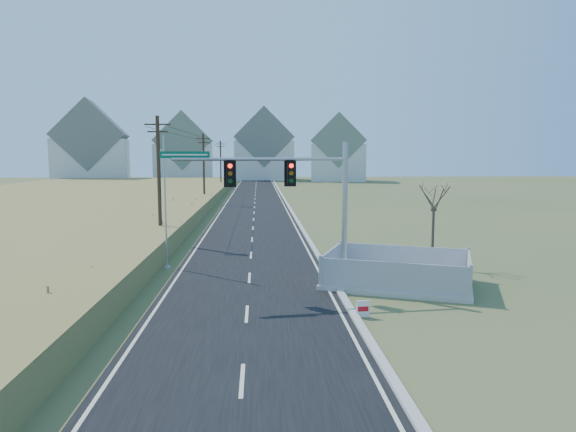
{
  "coord_description": "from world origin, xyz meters",
  "views": [
    {
      "loc": [
        0.49,
        -21.61,
        6.24
      ],
      "look_at": [
        1.88,
        2.44,
        3.4
      ],
      "focal_mm": 32.0,
      "sensor_mm": 36.0,
      "label": 1
    }
  ],
  "objects_px": {
    "open_sign": "(363,309)",
    "bare_tree": "(434,196)",
    "traffic_signal_mast": "(306,199)",
    "fence_enclosure": "(397,279)",
    "flagpole": "(166,216)"
  },
  "relations": [
    {
      "from": "traffic_signal_mast",
      "to": "flagpole",
      "type": "relative_size",
      "value": 1.17
    },
    {
      "from": "traffic_signal_mast",
      "to": "fence_enclosure",
      "type": "height_order",
      "value": "traffic_signal_mast"
    },
    {
      "from": "fence_enclosure",
      "to": "bare_tree",
      "type": "distance_m",
      "value": 6.3
    },
    {
      "from": "bare_tree",
      "to": "flagpole",
      "type": "bearing_deg",
      "value": 178.62
    },
    {
      "from": "open_sign",
      "to": "flagpole",
      "type": "height_order",
      "value": "flagpole"
    },
    {
      "from": "open_sign",
      "to": "bare_tree",
      "type": "bearing_deg",
      "value": 52.0
    },
    {
      "from": "traffic_signal_mast",
      "to": "bare_tree",
      "type": "relative_size",
      "value": 1.72
    },
    {
      "from": "traffic_signal_mast",
      "to": "flagpole",
      "type": "bearing_deg",
      "value": 139.94
    },
    {
      "from": "open_sign",
      "to": "flagpole",
      "type": "xyz_separation_m",
      "value": [
        -9.12,
        9.24,
        2.58
      ]
    },
    {
      "from": "traffic_signal_mast",
      "to": "flagpole",
      "type": "height_order",
      "value": "flagpole"
    },
    {
      "from": "fence_enclosure",
      "to": "open_sign",
      "type": "bearing_deg",
      "value": -97.49
    },
    {
      "from": "traffic_signal_mast",
      "to": "bare_tree",
      "type": "xyz_separation_m",
      "value": [
        7.61,
        4.59,
        -0.23
      ]
    },
    {
      "from": "fence_enclosure",
      "to": "flagpole",
      "type": "bearing_deg",
      "value": -179.12
    },
    {
      "from": "traffic_signal_mast",
      "to": "fence_enclosure",
      "type": "xyz_separation_m",
      "value": [
        4.51,
        0.55,
        -3.95
      ]
    },
    {
      "from": "open_sign",
      "to": "traffic_signal_mast",
      "type": "bearing_deg",
      "value": 108.19
    }
  ]
}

